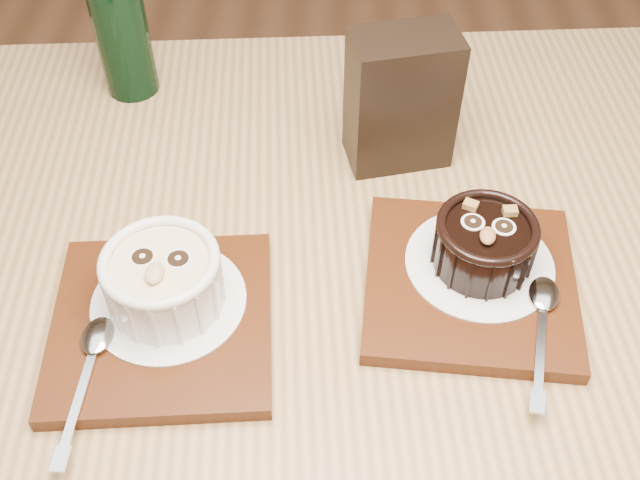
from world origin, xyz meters
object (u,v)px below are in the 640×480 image
(tray_right, at_px, (470,282))
(ramekin_dark, at_px, (485,242))
(tray_left, at_px, (162,324))
(table, at_px, (296,351))
(ramekin_white, at_px, (163,278))
(condiment_stand, at_px, (401,100))
(green_bottle, at_px, (120,22))

(tray_right, bearing_deg, ramekin_dark, 59.14)
(tray_left, relative_size, tray_right, 1.00)
(table, bearing_deg, tray_left, -159.50)
(tray_left, xyz_separation_m, ramekin_dark, (0.27, 0.06, 0.04))
(ramekin_white, height_order, condiment_stand, condiment_stand)
(green_bottle, bearing_deg, condiment_stand, -20.46)
(tray_right, relative_size, green_bottle, 0.83)
(tray_left, relative_size, green_bottle, 0.83)
(green_bottle, bearing_deg, tray_left, -75.37)
(tray_left, xyz_separation_m, condiment_stand, (0.21, 0.22, 0.06))
(table, bearing_deg, condiment_stand, 62.01)
(tray_right, height_order, green_bottle, green_bottle)
(tray_right, height_order, ramekin_dark, ramekin_dark)
(condiment_stand, bearing_deg, tray_left, -132.48)
(table, height_order, ramekin_white, ramekin_white)
(table, relative_size, tray_right, 6.96)
(ramekin_dark, bearing_deg, tray_left, -155.37)
(table, distance_m, tray_right, 0.18)
(table, distance_m, tray_left, 0.15)
(condiment_stand, height_order, green_bottle, green_bottle)
(tray_left, height_order, condiment_stand, condiment_stand)
(table, bearing_deg, green_bottle, 123.57)
(table, xyz_separation_m, condiment_stand, (0.10, 0.18, 0.16))
(tray_right, xyz_separation_m, ramekin_dark, (0.01, 0.02, 0.04))
(ramekin_white, bearing_deg, green_bottle, 109.10)
(ramekin_white, distance_m, ramekin_dark, 0.27)
(tray_left, relative_size, ramekin_white, 1.86)
(table, distance_m, ramekin_dark, 0.21)
(tray_left, bearing_deg, ramekin_white, 77.06)
(table, relative_size, ramekin_white, 12.94)
(tray_left, distance_m, condiment_stand, 0.31)
(tray_left, distance_m, green_bottle, 0.35)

